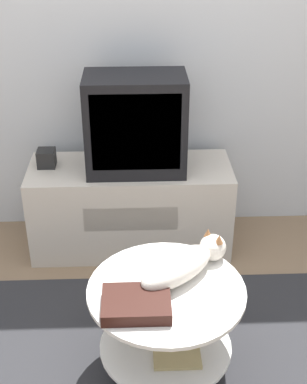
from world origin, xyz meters
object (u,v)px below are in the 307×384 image
object	(u,v)px
dvd_box	(136,304)
tv	(136,124)
speaker	(46,158)
cat	(183,264)

from	to	relation	value
dvd_box	tv	bearing A→B (deg)	89.35
speaker	tv	bearing A→B (deg)	-6.06
tv	cat	bearing A→B (deg)	-78.33
tv	dvd_box	size ratio (longest dim) A/B	2.02
tv	cat	world-z (taller)	tv
dvd_box	cat	xyz separation A→B (m)	(0.20, 0.20, 0.03)
speaker	cat	bearing A→B (deg)	-53.97
cat	tv	bearing A→B (deg)	61.92
speaker	dvd_box	world-z (taller)	speaker
speaker	dvd_box	size ratio (longest dim) A/B	0.37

